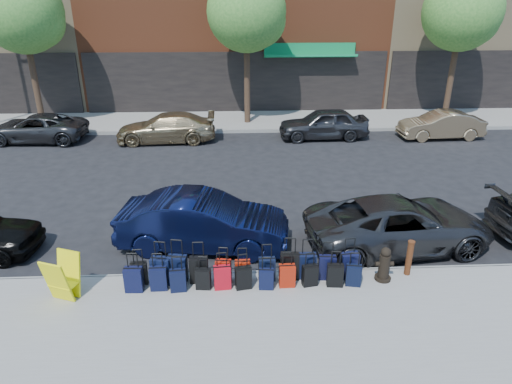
{
  "coord_description": "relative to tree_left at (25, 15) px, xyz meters",
  "views": [
    {
      "loc": [
        -0.16,
        -13.82,
        6.35
      ],
      "look_at": [
        0.43,
        -1.5,
        0.95
      ],
      "focal_mm": 32.0,
      "sensor_mm": 36.0,
      "label": 1
    }
  ],
  "objects": [
    {
      "name": "suitcase_front_4",
      "position": [
        9.36,
        -14.3,
        -4.99
      ],
      "size": [
        0.38,
        0.25,
        0.86
      ],
      "rotation": [
        0.0,
        0.0,
        -0.16
      ],
      "color": "#A4180A",
      "rests_on": "sidewalk_near"
    },
    {
      "name": "suitcase_back_5",
      "position": [
        9.82,
        -14.63,
        -4.99
      ],
      "size": [
        0.39,
        0.27,
        0.86
      ],
      "rotation": [
        0.0,
        0.0,
        0.18
      ],
      "color": "black",
      "rests_on": "sidewalk_near"
    },
    {
      "name": "suitcase_back_2",
      "position": [
        8.35,
        -14.66,
        -5.0
      ],
      "size": [
        0.38,
        0.24,
        0.85
      ],
      "rotation": [
        0.0,
        0.0,
        0.1
      ],
      "color": "black",
      "rests_on": "sidewalk_near"
    },
    {
      "name": "tree_left",
      "position": [
        0.0,
        0.0,
        0.0
      ],
      "size": [
        3.8,
        3.8,
        7.27
      ],
      "color": "black",
      "rests_on": "sidewalk_far"
    },
    {
      "name": "suitcase_back_3",
      "position": [
        8.91,
        -14.59,
        -5.01
      ],
      "size": [
        0.36,
        0.23,
        0.81
      ],
      "rotation": [
        0.0,
        0.0,
        -0.1
      ],
      "color": "black",
      "rests_on": "sidewalk_near"
    },
    {
      "name": "car_near_1",
      "position": [
        8.81,
        -12.46,
        -4.67
      ],
      "size": [
        4.69,
        2.17,
        1.49
      ],
      "primitive_type": "imported",
      "rotation": [
        0.0,
        0.0,
        1.44
      ],
      "color": "#0C1235",
      "rests_on": "ground"
    },
    {
      "name": "suitcase_back_7",
      "position": [
        10.82,
        -14.59,
        -4.99
      ],
      "size": [
        0.37,
        0.22,
        0.87
      ],
      "rotation": [
        0.0,
        0.0,
        0.03
      ],
      "color": "#9D1C0A",
      "rests_on": "sidewalk_near"
    },
    {
      "name": "tree_right",
      "position": [
        21.0,
        0.0,
        0.0
      ],
      "size": [
        3.8,
        3.8,
        7.27
      ],
      "color": "black",
      "rests_on": "sidewalk_far"
    },
    {
      "name": "suitcase_back_0",
      "position": [
        7.36,
        -14.61,
        -4.97
      ],
      "size": [
        0.41,
        0.24,
        0.95
      ],
      "rotation": [
        0.0,
        0.0,
        -0.03
      ],
      "color": "black",
      "rests_on": "sidewalk_near"
    },
    {
      "name": "curb_near",
      "position": [
        9.86,
        -13.98,
        -5.34
      ],
      "size": [
        60.0,
        0.08,
        0.15
      ],
      "primitive_type": "cube",
      "color": "gray",
      "rests_on": "ground"
    },
    {
      "name": "fire_hydrant",
      "position": [
        13.11,
        -14.44,
        -4.87
      ],
      "size": [
        0.43,
        0.38,
        0.85
      ],
      "rotation": [
        0.0,
        0.0,
        -0.02
      ],
      "color": "black",
      "rests_on": "sidewalk_near"
    },
    {
      "name": "suitcase_back_9",
      "position": [
        11.92,
        -14.63,
        -4.99
      ],
      "size": [
        0.38,
        0.25,
        0.87
      ],
      "rotation": [
        0.0,
        0.0,
        -0.1
      ],
      "color": "black",
      "rests_on": "sidewalk_near"
    },
    {
      "name": "sidewalk_far",
      "position": [
        9.86,
        0.5,
        -5.34
      ],
      "size": [
        60.0,
        4.0,
        0.15
      ],
      "primitive_type": "cube",
      "color": "gray",
      "rests_on": "ground"
    },
    {
      "name": "car_far_3",
      "position": [
        19.39,
        -2.85,
        -4.77
      ],
      "size": [
        3.93,
        1.51,
        1.28
      ],
      "primitive_type": "imported",
      "rotation": [
        0.0,
        0.0,
        -1.53
      ],
      "color": "tan",
      "rests_on": "ground"
    },
    {
      "name": "suitcase_back_1",
      "position": [
        7.91,
        -14.58,
        -4.98
      ],
      "size": [
        0.38,
        0.23,
        0.91
      ],
      "rotation": [
        0.0,
        0.0,
        0.02
      ],
      "color": "black",
      "rests_on": "sidewalk_near"
    },
    {
      "name": "ground",
      "position": [
        9.86,
        -9.5,
        -5.41
      ],
      "size": [
        120.0,
        120.0,
        0.0
      ],
      "primitive_type": "plane",
      "color": "black",
      "rests_on": "ground"
    },
    {
      "name": "sidewalk_near",
      "position": [
        9.86,
        -16.0,
        -5.34
      ],
      "size": [
        60.0,
        4.0,
        0.15
      ],
      "primitive_type": "cube",
      "color": "gray",
      "rests_on": "ground"
    },
    {
      "name": "suitcase_back_6",
      "position": [
        10.34,
        -14.67,
        -5.02
      ],
      "size": [
        0.35,
        0.22,
        0.79
      ],
      "rotation": [
        0.0,
        0.0,
        -0.09
      ],
      "color": "black",
      "rests_on": "sidewalk_near"
    },
    {
      "name": "suitcase_front_8",
      "position": [
        11.33,
        -14.27,
        -4.95
      ],
      "size": [
        0.42,
        0.23,
        1.0
      ],
      "rotation": [
        0.0,
        0.0,
        -0.02
      ],
      "color": "black",
      "rests_on": "sidewalk_near"
    },
    {
      "name": "suitcase_front_3",
      "position": [
        8.8,
        -14.33,
        -4.94
      ],
      "size": [
        0.43,
        0.24,
        1.02
      ],
      "rotation": [
        0.0,
        0.0,
        -0.02
      ],
      "color": "black",
      "rests_on": "sidewalk_near"
    },
    {
      "name": "display_rack",
      "position": [
        5.89,
        -14.8,
        -4.75
      ],
      "size": [
        0.77,
        0.8,
        1.04
      ],
      "rotation": [
        0.0,
        0.0,
        -0.37
      ],
      "color": "#FBF20D",
      "rests_on": "sidewalk_near"
    },
    {
      "name": "car_far_0",
      "position": [
        0.53,
        -2.43,
        -4.79
      ],
      "size": [
        4.6,
        2.3,
        1.25
      ],
      "primitive_type": "imported",
      "rotation": [
        0.0,
        0.0,
        -1.62
      ],
      "color": "#333336",
      "rests_on": "ground"
    },
    {
      "name": "car_far_2",
      "position": [
        13.86,
        -2.6,
        -4.7
      ],
      "size": [
        4.2,
        1.79,
        1.41
      ],
      "primitive_type": "imported",
      "rotation": [
        0.0,
        0.0,
        -1.54
      ],
      "color": "#343436",
      "rests_on": "ground"
    },
    {
      "name": "bollard",
      "position": [
        13.76,
        -14.26,
        -4.8
      ],
      "size": [
        0.17,
        0.17,
        0.9
      ],
      "color": "#38190C",
      "rests_on": "sidewalk_near"
    },
    {
      "name": "suitcase_back_4",
      "position": [
        9.35,
        -14.61,
        -4.98
      ],
      "size": [
        0.39,
        0.25,
        0.9
      ],
      "rotation": [
        0.0,
        0.0,
        0.09
      ],
      "color": "#B40B19",
      "rests_on": "sidewalk_near"
    },
    {
      "name": "suitcase_front_2",
      "position": [
        8.3,
        -14.29,
        -4.93
      ],
      "size": [
        0.48,
        0.31,
        1.07
      ],
      "rotation": [
        0.0,
        0.0,
        -0.17
      ],
      "color": "black",
      "rests_on": "sidewalk_near"
    },
    {
      "name": "suitcase_front_5",
      "position": [
        9.81,
        -14.34,
        -4.99
      ],
      "size": [
        0.35,
        0.19,
        0.85
      ],
      "rotation": [
        0.0,
        0.0,
        0.0
      ],
      "color": "#9E1C0A",
      "rests_on": "sidewalk_near"
    },
    {
      "name": "suitcase_back_10",
      "position": [
        12.35,
        -14.63,
        -5.0
      ],
      "size": [
        0.38,
        0.26,
        0.83
      ],
      "rotation": [
        0.0,
        0.0,
        -0.19
      ],
      "color": "black",
      "rests_on": "sidewalk_near"
    },
    {
      "name": "car_near_2",
      "position": [
        14.02,
        -12.71,
        -4.72
      ],
      "size": [
        5.21,
        2.91,
        1.38
      ],
      "primitive_type": "imported",
      "rotation": [
        0.0,
        0.0,
        1.7
      ],
      "color": "#303133",
      "rests_on": "ground"
    },
    {
      "name": "suitcase_back_8",
      "position": [
        11.35,
        -14.58,
        -5.01
      ],
      "size": [
        0.37,
        0.26,
        0.82
      ],
      "rotation": [
        0.0,
        0.0,
        0.19
      ],
      "color": "black",
      "rests_on": "sidewalk_near"
    },
    {
      "name": "suitcase_front_7",
      "position": [
        10.92,
        -14.28,
        -4.93
      ],
      "size": [
        0.45,
        0.28,
        1.04
      ],
      "rotation": [
        0.0,
        0.0,
        -0.09
      ],
      "color": "black",
      "rests_on": "sidewalk_near"
    },
    {
      "name": "suitcase_front_10",
      "position": [
        12.33,
        -14.3,
        -4.94
      ],
      "size": [
        0.45,
        0.29,
        1.01
      ],
      "rotation": [
        0.0,
        0.0,
        0.15
      ],
      "color": "black",
      "rests_on": "sidewalk_near"
    },
    {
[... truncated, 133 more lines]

